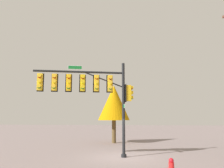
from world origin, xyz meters
TOP-DOWN VIEW (x-y plane):
  - ground_plane at (0.00, 0.00)m, footprint 120.00×120.00m
  - signal_pole_assembly at (2.24, 0.60)m, footprint 6.57×2.19m
  - fire_hydrant at (-2.37, 4.76)m, footprint 0.33×0.24m
  - tree_mid at (1.48, -8.13)m, footprint 3.29×3.29m

SIDE VIEW (x-z plane):
  - ground_plane at x=0.00m, z-range 0.00..0.00m
  - fire_hydrant at x=-2.37m, z-range 0.00..0.83m
  - tree_mid at x=1.48m, z-range 1.13..7.11m
  - signal_pole_assembly at x=2.24m, z-range 1.41..7.77m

